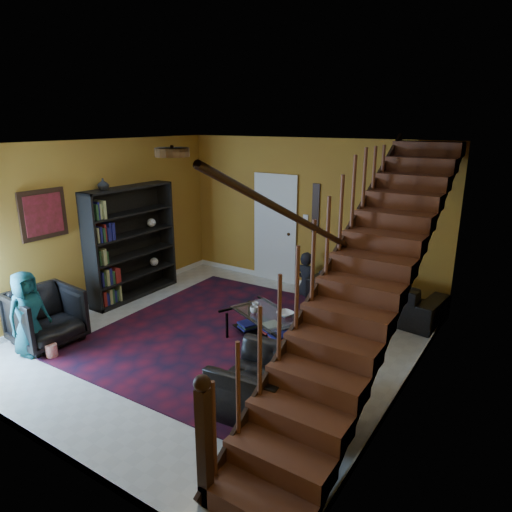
# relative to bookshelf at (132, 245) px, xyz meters

# --- Properties ---
(floor) EXTENTS (5.50, 5.50, 0.00)m
(floor) POSITION_rel_bookshelf_xyz_m (2.40, -0.60, -0.96)
(floor) COLOR beige
(floor) RESTS_ON ground
(room) EXTENTS (5.50, 5.50, 5.50)m
(room) POSITION_rel_bookshelf_xyz_m (1.07, 0.73, -0.91)
(room) COLOR #A97B25
(room) RESTS_ON ground
(staircase) EXTENTS (0.95, 5.02, 3.18)m
(staircase) POSITION_rel_bookshelf_xyz_m (4.53, -0.60, 0.43)
(staircase) COLOR brown
(staircase) RESTS_ON floor
(bookshelf) EXTENTS (0.35, 1.80, 2.00)m
(bookshelf) POSITION_rel_bookshelf_xyz_m (0.00, 0.00, 0.00)
(bookshelf) COLOR black
(bookshelf) RESTS_ON floor
(door) EXTENTS (0.82, 0.05, 2.05)m
(door) POSITION_rel_bookshelf_xyz_m (1.70, 2.12, 0.06)
(door) COLOR silver
(door) RESTS_ON floor
(framed_picture) EXTENTS (0.04, 0.74, 0.74)m
(framed_picture) POSITION_rel_bookshelf_xyz_m (-0.17, -1.50, 0.79)
(framed_picture) COLOR maroon
(framed_picture) RESTS_ON room
(wall_hanging) EXTENTS (0.14, 0.03, 0.90)m
(wall_hanging) POSITION_rel_bookshelf_xyz_m (2.55, 2.13, 0.59)
(wall_hanging) COLOR black
(wall_hanging) RESTS_ON room
(ceiling_fixture) EXTENTS (0.40, 0.40, 0.10)m
(ceiling_fixture) POSITION_rel_bookshelf_xyz_m (2.40, -1.40, 1.78)
(ceiling_fixture) COLOR #3F2814
(ceiling_fixture) RESTS_ON room
(rug) EXTENTS (3.58, 4.07, 0.02)m
(rug) POSITION_rel_bookshelf_xyz_m (2.34, -0.35, -0.95)
(rug) COLOR #4E0E1C
(rug) RESTS_ON floor
(sofa) EXTENTS (2.29, 1.13, 0.64)m
(sofa) POSITION_rel_bookshelf_xyz_m (3.90, 1.70, -0.64)
(sofa) COLOR black
(sofa) RESTS_ON floor
(armchair_left) EXTENTS (0.96, 0.93, 0.80)m
(armchair_left) POSITION_rel_bookshelf_xyz_m (0.35, -1.99, -0.56)
(armchair_left) COLOR black
(armchair_left) RESTS_ON floor
(armchair_right) EXTENTS (0.93, 1.04, 0.63)m
(armchair_right) POSITION_rel_bookshelf_xyz_m (3.76, -1.64, -0.65)
(armchair_right) COLOR black
(armchair_right) RESTS_ON floor
(person_adult_a) EXTENTS (0.49, 0.35, 1.26)m
(person_adult_a) POSITION_rel_bookshelf_xyz_m (2.60, 1.75, -0.78)
(person_adult_a) COLOR black
(person_adult_a) RESTS_ON sofa
(person_adult_b) EXTENTS (0.68, 0.54, 1.36)m
(person_adult_b) POSITION_rel_bookshelf_xyz_m (3.90, 1.75, -0.73)
(person_adult_b) COLOR black
(person_adult_b) RESTS_ON sofa
(person_child) EXTENTS (0.42, 0.61, 1.19)m
(person_child) POSITION_rel_bookshelf_xyz_m (0.45, -2.29, -0.37)
(person_child) COLOR #175659
(person_child) RESTS_ON armchair_left
(coffee_table) EXTENTS (1.25, 1.02, 0.42)m
(coffee_table) POSITION_rel_bookshelf_xyz_m (2.96, -0.20, -0.73)
(coffee_table) COLOR black
(coffee_table) RESTS_ON floor
(cup_a) EXTENTS (0.16, 0.16, 0.10)m
(cup_a) POSITION_rel_bookshelf_xyz_m (2.78, -0.27, -0.50)
(cup_a) COLOR #999999
(cup_a) RESTS_ON coffee_table
(cup_b) EXTENTS (0.11, 0.11, 0.09)m
(cup_b) POSITION_rel_bookshelf_xyz_m (2.71, -0.12, -0.50)
(cup_b) COLOR #999999
(cup_b) RESTS_ON coffee_table
(bowl) EXTENTS (0.29, 0.29, 0.06)m
(bowl) POSITION_rel_bookshelf_xyz_m (3.22, -0.11, -0.52)
(bowl) COLOR #999999
(bowl) RESTS_ON coffee_table
(vase) EXTENTS (0.18, 0.18, 0.19)m
(vase) POSITION_rel_bookshelf_xyz_m (-0.00, -0.50, 1.13)
(vase) COLOR #999999
(vase) RESTS_ON bookshelf
(popcorn_bucket) EXTENTS (0.16, 0.16, 0.17)m
(popcorn_bucket) POSITION_rel_bookshelf_xyz_m (0.79, -2.23, -0.86)
(popcorn_bucket) COLOR red
(popcorn_bucket) RESTS_ON rug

